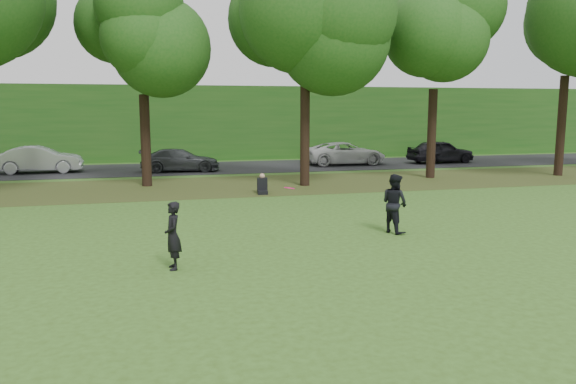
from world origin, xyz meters
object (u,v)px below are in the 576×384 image
(player_left, at_px, (173,236))
(player_right, at_px, (394,203))
(frisbee, at_px, (289,188))
(seated_person, at_px, (262,186))

(player_left, xyz_separation_m, player_right, (6.28, 2.17, 0.09))
(frisbee, height_order, seated_person, frisbee)
(player_right, height_order, seated_person, player_right)
(player_left, height_order, player_right, player_right)
(player_right, bearing_deg, frisbee, 85.06)
(frisbee, bearing_deg, seated_person, 82.49)
(player_left, distance_m, frisbee, 3.31)
(player_left, relative_size, frisbee, 4.58)
(frisbee, relative_size, seated_person, 0.40)
(player_right, height_order, frisbee, player_right)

